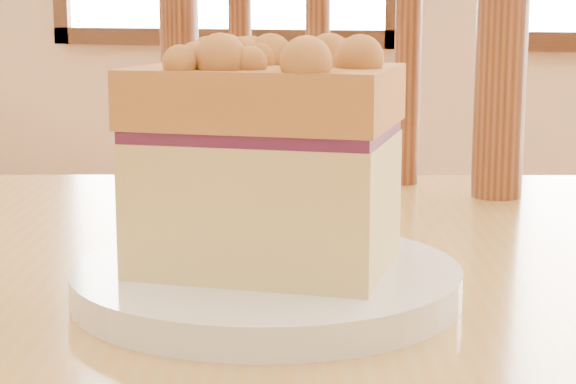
{
  "coord_description": "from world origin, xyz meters",
  "views": [
    {
      "loc": [
        0.12,
        -0.19,
        0.9
      ],
      "look_at": [
        -0.08,
        0.3,
        0.8
      ],
      "focal_mm": 62.0,
      "sensor_mm": 36.0,
      "label": 1
    }
  ],
  "objects": [
    {
      "name": "cake_slice",
      "position": [
        -0.08,
        0.27,
        0.82
      ],
      "size": [
        0.15,
        0.11,
        0.12
      ],
      "rotation": [
        0.0,
        0.0,
        0.12
      ],
      "color": "#C9BA72",
      "rests_on": "plate"
    },
    {
      "name": "plate",
      "position": [
        -0.08,
        0.27,
        0.76
      ],
      "size": [
        0.2,
        0.2,
        0.02
      ],
      "color": "white",
      "rests_on": "cafe_table_main"
    },
    {
      "name": "cafe_chair_main",
      "position": [
        -0.13,
        0.82,
        0.52
      ],
      "size": [
        0.6,
        0.6,
        1.04
      ],
      "rotation": [
        0.0,
        0.0,
        2.78
      ],
      "color": "brown",
      "rests_on": "ground"
    }
  ]
}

